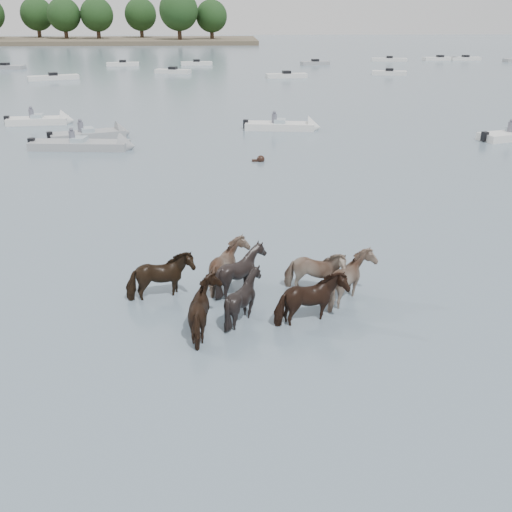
{
  "coord_description": "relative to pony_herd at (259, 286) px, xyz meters",
  "views": [
    {
      "loc": [
        2.03,
        -12.54,
        7.86
      ],
      "look_at": [
        2.81,
        3.4,
        1.1
      ],
      "focal_mm": 40.87,
      "sensor_mm": 36.0,
      "label": 1
    }
  ],
  "objects": [
    {
      "name": "swimming_pony",
      "position": [
        1.0,
        17.24,
        -0.5
      ],
      "size": [
        0.72,
        0.44,
        0.44
      ],
      "color": "black",
      "rests_on": "ground"
    },
    {
      "name": "pony_herd",
      "position": [
        0.0,
        0.0,
        0.0
      ],
      "size": [
        7.51,
        4.62,
        1.69
      ],
      "color": "black",
      "rests_on": "ground"
    },
    {
      "name": "ground",
      "position": [
        -2.84,
        -2.41,
        -0.6
      ],
      "size": [
        400.0,
        400.0,
        0.0
      ],
      "primitive_type": "plane",
      "color": "#4D626F",
      "rests_on": "ground"
    },
    {
      "name": "motorboat_b",
      "position": [
        -9.02,
        20.85,
        -0.37
      ],
      "size": [
        6.62,
        2.18,
        1.92
      ],
      "rotation": [
        0.0,
        0.0,
        -0.09
      ],
      "color": "gray",
      "rests_on": "ground"
    },
    {
      "name": "motorboat_a",
      "position": [
        -9.32,
        24.3,
        -0.37
      ],
      "size": [
        5.43,
        3.43,
        1.92
      ],
      "rotation": [
        0.0,
        0.0,
        0.38
      ],
      "color": "gray",
      "rests_on": "ground"
    },
    {
      "name": "distant_flotilla",
      "position": [
        -1.78,
        75.02,
        -0.34
      ],
      "size": [
        107.16,
        29.82,
        0.93
      ],
      "color": "silver",
      "rests_on": "ground"
    },
    {
      "name": "motorboat_f",
      "position": [
        -14.18,
        29.76,
        -0.37
      ],
      "size": [
        5.05,
        2.11,
        1.92
      ],
      "rotation": [
        0.0,
        0.0,
        0.11
      ],
      "color": "silver",
      "rests_on": "ground"
    },
    {
      "name": "motorboat_c",
      "position": [
        3.69,
        26.54,
        -0.37
      ],
      "size": [
        5.58,
        2.31,
        1.92
      ],
      "rotation": [
        0.0,
        0.0,
        -0.14
      ],
      "color": "silver",
      "rests_on": "ground"
    }
  ]
}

